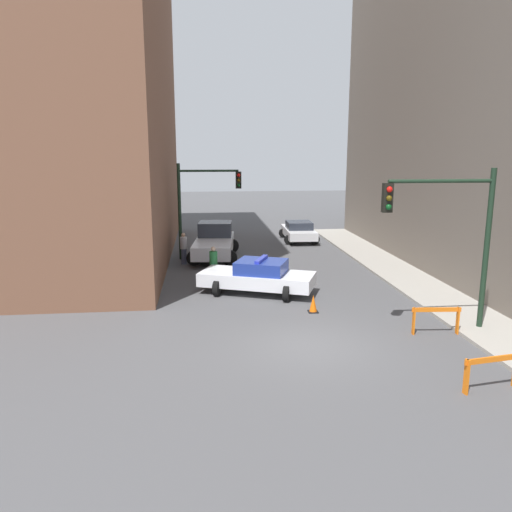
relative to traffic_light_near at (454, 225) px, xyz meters
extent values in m
plane|color=#4C4C4F|center=(-4.73, -0.74, -3.53)|extent=(120.00, 120.00, 0.00)
cube|color=#9E998E|center=(1.47, -0.74, -3.47)|extent=(2.40, 44.00, 0.12)
cube|color=brown|center=(-16.73, 13.26, 7.51)|extent=(14.00, 20.00, 22.07)
cylinder|color=black|center=(1.17, 0.01, -0.81)|extent=(0.18, 0.18, 5.20)
cylinder|color=black|center=(-0.53, 0.01, 1.39)|extent=(3.40, 0.12, 0.12)
cube|color=black|center=(-2.23, 0.01, 0.89)|extent=(0.30, 0.22, 0.90)
sphere|color=red|center=(-2.23, -0.14, 1.16)|extent=(0.18, 0.18, 0.18)
sphere|color=#4C3D0C|center=(-2.23, -0.14, 0.89)|extent=(0.18, 0.18, 0.18)
sphere|color=#0C4219|center=(-2.23, -0.14, 0.62)|extent=(0.18, 0.18, 0.18)
cylinder|color=black|center=(-9.13, 12.28, -0.93)|extent=(0.18, 0.18, 5.20)
cylinder|color=black|center=(-7.53, 12.28, 1.27)|extent=(3.20, 0.12, 0.12)
cube|color=black|center=(-5.93, 12.28, 0.77)|extent=(0.30, 0.22, 0.90)
sphere|color=red|center=(-5.93, 12.13, 1.04)|extent=(0.18, 0.18, 0.18)
sphere|color=#4C3D0C|center=(-5.93, 12.13, 0.77)|extent=(0.18, 0.18, 0.18)
sphere|color=#0C4219|center=(-5.93, 12.13, 0.50)|extent=(0.18, 0.18, 0.18)
cube|color=white|center=(-5.71, 5.16, -2.93)|extent=(5.05, 3.47, 0.55)
cube|color=navy|center=(-5.53, 5.09, -2.39)|extent=(2.44, 2.25, 0.52)
cylinder|color=black|center=(-7.38, 4.92, -3.20)|extent=(0.45, 0.69, 0.66)
cylinder|color=black|center=(-6.74, 6.50, -3.20)|extent=(0.45, 0.69, 0.66)
cylinder|color=black|center=(-4.67, 3.83, -3.20)|extent=(0.45, 0.69, 0.66)
cylinder|color=black|center=(-4.04, 5.41, -3.20)|extent=(0.45, 0.69, 0.66)
cube|color=#2633BF|center=(-5.53, 5.09, -2.07)|extent=(0.70, 1.36, 0.12)
cube|color=silver|center=(-7.30, 12.22, -2.78)|extent=(2.52, 5.57, 0.70)
cube|color=#2D333D|center=(-7.20, 13.29, -2.03)|extent=(2.00, 1.90, 0.80)
cylinder|color=black|center=(-8.06, 13.98, -3.13)|extent=(0.82, 0.34, 0.80)
cylinder|color=black|center=(-6.23, 13.80, -3.13)|extent=(0.82, 0.34, 0.80)
cylinder|color=black|center=(-8.38, 10.64, -3.13)|extent=(0.82, 0.34, 0.80)
cylinder|color=black|center=(-6.55, 10.46, -3.13)|extent=(0.82, 0.34, 0.80)
cube|color=silver|center=(-1.60, 17.26, -2.96)|extent=(1.91, 4.35, 0.52)
cube|color=#232833|center=(-1.61, 17.09, -2.46)|extent=(1.63, 1.85, 0.48)
cylinder|color=black|center=(-2.39, 18.61, -3.22)|extent=(0.63, 0.24, 0.62)
cylinder|color=black|center=(-0.74, 18.57, -3.22)|extent=(0.63, 0.24, 0.62)
cylinder|color=black|center=(-2.46, 15.95, -3.22)|extent=(0.63, 0.24, 0.62)
cylinder|color=black|center=(-0.81, 15.90, -3.22)|extent=(0.63, 0.24, 0.62)
cylinder|color=black|center=(-7.46, 7.06, -3.12)|extent=(0.38, 0.38, 0.82)
cylinder|color=#236633|center=(-7.46, 7.06, -2.40)|extent=(0.49, 0.49, 0.62)
sphere|color=tan|center=(-7.46, 7.06, -1.98)|extent=(0.30, 0.30, 0.22)
cylinder|color=#474C66|center=(-8.92, 11.06, -3.12)|extent=(0.30, 0.30, 0.82)
cylinder|color=#B2B2B7|center=(-8.92, 11.06, -2.40)|extent=(0.39, 0.39, 0.62)
sphere|color=tan|center=(-8.92, 11.06, -1.98)|extent=(0.24, 0.24, 0.22)
cube|color=orange|center=(-0.90, -4.11, -2.70)|extent=(1.59, 0.30, 0.14)
cube|color=orange|center=(-1.61, -4.23, -3.08)|extent=(0.07, 0.17, 0.90)
cube|color=orange|center=(-0.48, -0.23, -2.70)|extent=(1.60, 0.18, 0.14)
cube|color=orange|center=(-1.20, -0.17, -3.08)|extent=(0.06, 0.16, 0.90)
cube|color=orange|center=(0.24, -0.29, -3.08)|extent=(0.06, 0.16, 0.90)
cube|color=black|center=(-3.92, 2.41, -3.51)|extent=(0.36, 0.36, 0.04)
cone|color=#F2600C|center=(-3.92, 2.41, -3.18)|extent=(0.28, 0.28, 0.62)
camera|label=1|loc=(-7.91, -14.85, 2.30)|focal=35.00mm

